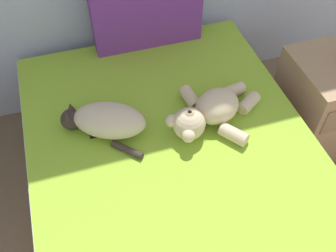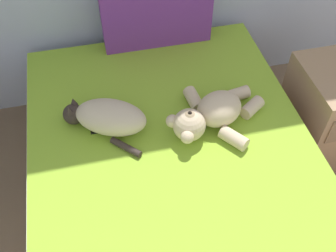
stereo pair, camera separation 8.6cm
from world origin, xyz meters
TOP-DOWN VIEW (x-y plane):
  - bed at (1.17, 3.32)m, footprint 1.36×2.00m
  - patterned_cushion at (1.27, 4.23)m, footprint 0.62×0.13m
  - cat at (0.90, 3.63)m, footprint 0.42×0.37m
  - teddy_bear at (1.38, 3.54)m, footprint 0.51×0.42m
  - cell_phone at (0.89, 3.63)m, footprint 0.15×0.08m
  - nightstand at (2.15, 3.63)m, footprint 0.44×0.48m

SIDE VIEW (x-z plane):
  - bed at x=1.17m, z-range 0.00..0.49m
  - nightstand at x=2.15m, z-range 0.00..0.59m
  - cell_phone at x=0.89m, z-range 0.50..0.51m
  - teddy_bear at x=1.38m, z-range 0.49..0.65m
  - cat at x=0.90m, z-range 0.49..0.64m
  - patterned_cushion at x=1.27m, z-range 0.50..1.01m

